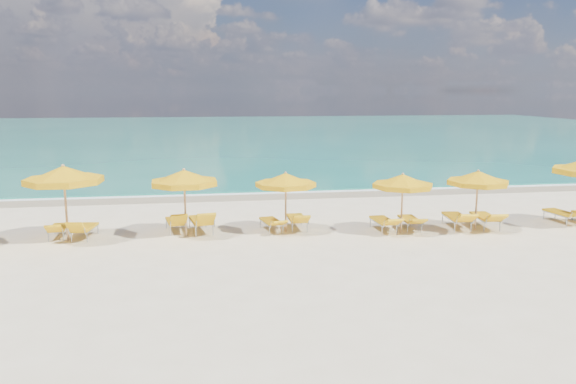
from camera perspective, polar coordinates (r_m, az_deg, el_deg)
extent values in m
plane|color=beige|center=(19.77, 0.67, -4.19)|extent=(120.00, 120.00, 0.00)
cube|color=#136F5C|center=(67.14, -6.12, 5.98)|extent=(120.00, 80.00, 0.30)
cube|color=tan|center=(26.93, -1.92, -0.30)|extent=(120.00, 2.60, 0.01)
cube|color=white|center=(27.71, -2.12, -0.01)|extent=(120.00, 1.20, 0.03)
cube|color=white|center=(36.33, -13.22, 2.18)|extent=(14.00, 0.36, 0.05)
cube|color=white|center=(44.58, 5.76, 3.85)|extent=(18.00, 0.30, 0.05)
cylinder|color=tan|center=(19.90, -21.65, -1.18)|extent=(0.08, 0.08, 2.47)
cone|color=#ECAA0C|center=(19.73, -21.85, 1.78)|extent=(3.22, 3.22, 0.49)
cylinder|color=#ECAA0C|center=(19.77, -21.80, 1.08)|extent=(3.24, 3.24, 0.20)
sphere|color=tan|center=(19.70, -21.90, 2.50)|extent=(0.11, 0.11, 0.11)
cylinder|color=tan|center=(19.49, -10.42, -1.17)|extent=(0.07, 0.07, 2.25)
cone|color=#ECAA0C|center=(19.33, -10.51, 1.57)|extent=(2.94, 2.94, 0.45)
cylinder|color=#ECAA0C|center=(19.37, -10.49, 0.93)|extent=(2.96, 2.96, 0.18)
sphere|color=tan|center=(19.30, -10.53, 2.25)|extent=(0.10, 0.10, 0.10)
cylinder|color=tan|center=(19.70, -0.24, -1.15)|extent=(0.06, 0.06, 2.07)
cone|color=#ECAA0C|center=(19.55, -0.24, 1.35)|extent=(2.50, 2.50, 0.41)
cylinder|color=#ECAA0C|center=(19.58, -0.24, 0.76)|extent=(2.52, 2.52, 0.17)
sphere|color=tan|center=(19.52, -0.24, 1.96)|extent=(0.09, 0.09, 0.09)
cylinder|color=tan|center=(19.99, 11.49, -1.23)|extent=(0.06, 0.06, 2.04)
cone|color=#ECAA0C|center=(19.84, 11.58, 1.20)|extent=(2.31, 2.31, 0.41)
cylinder|color=#ECAA0C|center=(19.88, 11.56, 0.63)|extent=(2.33, 2.33, 0.16)
sphere|color=tan|center=(19.81, 11.60, 1.80)|extent=(0.09, 0.09, 0.09)
cylinder|color=tan|center=(21.09, 18.61, -0.89)|extent=(0.07, 0.07, 2.10)
cone|color=#ECAA0C|center=(20.95, 18.75, 1.48)|extent=(2.54, 2.54, 0.42)
cylinder|color=#ECAA0C|center=(20.98, 18.72, 0.92)|extent=(2.56, 2.56, 0.17)
sphere|color=tan|center=(20.92, 18.78, 2.06)|extent=(0.09, 0.09, 0.09)
cube|color=#ECAF0E|center=(20.72, -22.25, -3.35)|extent=(0.57, 1.18, 0.07)
cube|color=#ECAF0E|center=(19.92, -22.68, -3.46)|extent=(0.54, 0.52, 0.35)
cube|color=#ECAF0E|center=(20.29, -19.90, -3.40)|extent=(0.72, 1.30, 0.08)
cube|color=#ECAF0E|center=(19.49, -20.72, -3.40)|extent=(0.61, 0.55, 0.45)
cube|color=#ECAF0E|center=(20.33, -11.35, -2.92)|extent=(0.79, 1.36, 0.08)
cube|color=#ECAF0E|center=(19.46, -11.04, -2.82)|extent=(0.65, 0.56, 0.49)
cube|color=#ECAF0E|center=(20.13, -8.87, -2.83)|extent=(0.88, 1.53, 0.09)
cube|color=#ECAF0E|center=(19.16, -8.38, -2.77)|extent=(0.73, 0.65, 0.53)
cube|color=#ECAF0E|center=(20.09, -1.75, -2.95)|extent=(0.75, 1.27, 0.07)
cube|color=#ECAF0E|center=(19.29, -0.96, -3.17)|extent=(0.62, 0.64, 0.28)
cube|color=#ECAF0E|center=(20.37, 0.89, -2.67)|extent=(0.59, 1.31, 0.08)
cube|color=#ECAF0E|center=(19.46, 1.34, -2.79)|extent=(0.59, 0.57, 0.39)
cube|color=#ECAF0E|center=(20.34, 9.61, -2.85)|extent=(0.64, 1.32, 0.08)
cube|color=#ECAF0E|center=(19.49, 10.60, -3.03)|extent=(0.60, 0.61, 0.34)
cube|color=#ECAF0E|center=(20.80, 12.25, -2.69)|extent=(0.61, 1.25, 0.08)
cube|color=#ECAF0E|center=(19.97, 13.03, -2.93)|extent=(0.58, 0.59, 0.29)
cube|color=#ECAF0E|center=(21.36, 16.71, -2.41)|extent=(0.77, 1.47, 0.09)
cube|color=#ECAF0E|center=(20.41, 17.68, -2.54)|extent=(0.69, 0.68, 0.41)
cube|color=#ECAF0E|center=(21.77, 19.34, -2.34)|extent=(0.75, 1.44, 0.09)
cube|color=#ECAF0E|center=(20.86, 20.39, -2.49)|extent=(0.68, 0.67, 0.39)
cube|color=#ECAF0E|center=(23.71, 25.93, -1.87)|extent=(0.74, 1.36, 0.08)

